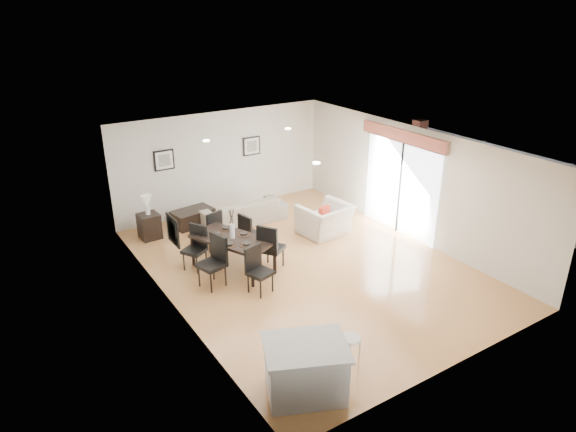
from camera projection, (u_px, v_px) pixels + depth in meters
ground at (306, 266)px, 11.19m from camera, size 8.00×8.00×0.00m
wall_back at (222, 161)px, 13.76m from camera, size 6.00×0.04×2.70m
wall_front at (461, 294)px, 7.56m from camera, size 6.00×0.04×2.70m
wall_left at (169, 242)px, 9.17m from camera, size 0.04×8.00×2.70m
wall_right at (411, 183)px, 12.15m from camera, size 0.04×8.00×2.70m
ceiling at (308, 145)px, 10.14m from camera, size 6.00×8.00×0.02m
sofa at (244, 211)px, 13.24m from camera, size 2.20×0.90×0.64m
armchair at (325, 220)px, 12.57m from camera, size 1.28×1.15×0.76m
courtyard_plant_a at (479, 207)px, 13.61m from camera, size 0.64×0.59×0.58m
courtyard_plant_b at (449, 186)px, 14.88m from camera, size 0.43×0.43×0.71m
dining_table at (233, 241)px, 10.82m from camera, size 1.49×1.95×0.73m
dining_chair_wnear at (215, 258)px, 10.22m from camera, size 0.59×0.59×1.07m
dining_chair_wfar at (196, 245)px, 10.93m from camera, size 0.59×0.59×0.96m
dining_chair_enear at (270, 245)px, 10.78m from camera, size 0.65×0.65×1.05m
dining_chair_efar at (249, 232)px, 11.50m from camera, size 0.52×0.52×0.97m
dining_chair_head at (257, 267)px, 10.02m from camera, size 0.53×0.53×0.96m
dining_chair_foot at (212, 228)px, 11.72m from camera, size 0.52×0.52×0.96m
vase at (232, 227)px, 10.70m from camera, size 0.80×1.25×0.66m
coffee_table at (193, 217)px, 13.15m from camera, size 1.10×0.76×0.41m
side_table at (149, 226)px, 12.37m from camera, size 0.49×0.49×0.62m
table_lamp at (147, 202)px, 12.13m from camera, size 0.25×0.25×0.47m
cushion at (324, 213)px, 12.34m from camera, size 0.36×0.23×0.35m
kitchen_island at (306, 369)px, 7.41m from camera, size 1.47×1.32×0.84m
bar_stool at (351, 342)px, 7.76m from camera, size 0.30×0.30×0.66m
framed_print_back_left at (164, 160)px, 12.83m from camera, size 0.52×0.04×0.52m
framed_print_back_right at (252, 146)px, 14.07m from camera, size 0.52×0.04×0.52m
framed_print_left_wall at (173, 230)px, 8.91m from camera, size 0.04×0.52×0.52m
sliding_door at (401, 167)px, 12.24m from camera, size 0.12×2.70×2.57m
courtyard at (467, 169)px, 14.57m from camera, size 6.00×6.00×2.00m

